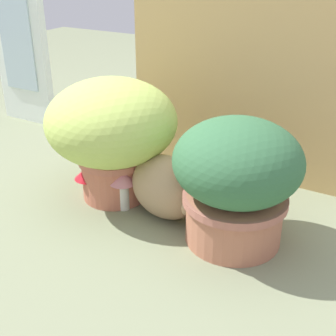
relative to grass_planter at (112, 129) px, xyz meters
The scene contains 8 objects.
ground_plane 0.34m from the grass_planter, 34.51° to the right, with size 6.00×6.00×0.00m, color gray.
cardboard_backdrop 0.53m from the grass_planter, 52.29° to the left, with size 0.95×0.03×0.71m, color tan.
window_panel_white 0.98m from the grass_planter, 153.41° to the left, with size 0.32×0.05×0.76m.
grass_planter is the anchor object (origin of this frame).
leafy_planter 0.49m from the grass_planter, ahead, with size 0.38×0.38×0.39m.
cat 0.29m from the grass_planter, ahead, with size 0.37×0.21×0.32m.
mushroom_ornament_pink 0.19m from the grass_planter, 37.43° to the right, with size 0.10×0.10×0.15m.
mushroom_ornament_red 0.19m from the grass_planter, 134.08° to the right, with size 0.10×0.10×0.13m.
Camera 1 is at (0.72, -1.05, 0.83)m, focal length 48.53 mm.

